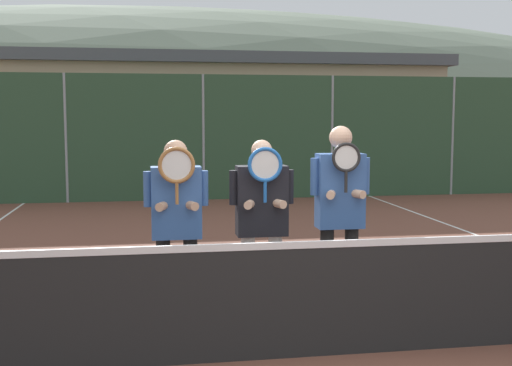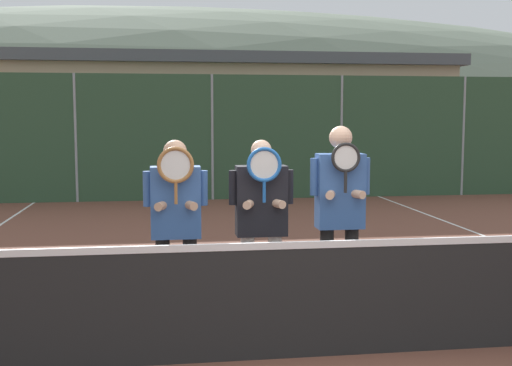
{
  "view_description": "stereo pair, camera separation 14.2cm",
  "coord_description": "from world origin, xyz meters",
  "px_view_note": "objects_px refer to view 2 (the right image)",
  "views": [
    {
      "loc": [
        -1.22,
        -4.86,
        1.93
      ],
      "look_at": [
        -0.23,
        1.14,
        1.3
      ],
      "focal_mm": 45.0,
      "sensor_mm": 36.0,
      "label": 1
    },
    {
      "loc": [
        -1.08,
        -4.88,
        1.93
      ],
      "look_at": [
        -0.23,
        1.14,
        1.3
      ],
      "focal_mm": 45.0,
      "sensor_mm": 36.0,
      "label": 2
    }
  ],
  "objects_px": {
    "player_center_left": "(261,215)",
    "car_center": "(370,150)",
    "player_leftmost": "(176,216)",
    "car_left_of_center": "(194,154)",
    "car_far_left": "(8,154)",
    "player_center_right": "(340,207)"
  },
  "relations": [
    {
      "from": "player_center_left",
      "to": "car_center",
      "type": "relative_size",
      "value": 0.38
    },
    {
      "from": "player_leftmost",
      "to": "car_left_of_center",
      "type": "distance_m",
      "value": 12.46
    },
    {
      "from": "car_far_left",
      "to": "car_left_of_center",
      "type": "xyz_separation_m",
      "value": [
        4.97,
        0.37,
        -0.06
      ]
    },
    {
      "from": "player_center_right",
      "to": "car_far_left",
      "type": "height_order",
      "value": "player_center_right"
    },
    {
      "from": "car_far_left",
      "to": "car_center",
      "type": "height_order",
      "value": "car_center"
    },
    {
      "from": "car_left_of_center",
      "to": "player_center_left",
      "type": "bearing_deg",
      "value": -89.64
    },
    {
      "from": "player_center_right",
      "to": "car_left_of_center",
      "type": "relative_size",
      "value": 0.44
    },
    {
      "from": "player_leftmost",
      "to": "player_center_right",
      "type": "xyz_separation_m",
      "value": [
        1.53,
        -0.04,
        0.06
      ]
    },
    {
      "from": "car_far_left",
      "to": "car_left_of_center",
      "type": "bearing_deg",
      "value": 4.28
    },
    {
      "from": "car_left_of_center",
      "to": "car_far_left",
      "type": "bearing_deg",
      "value": -175.72
    },
    {
      "from": "player_center_left",
      "to": "car_far_left",
      "type": "bearing_deg",
      "value": 112.72
    },
    {
      "from": "player_center_left",
      "to": "car_center",
      "type": "bearing_deg",
      "value": 67.53
    },
    {
      "from": "player_center_right",
      "to": "car_left_of_center",
      "type": "xyz_separation_m",
      "value": [
        -0.82,
        12.48,
        -0.23
      ]
    },
    {
      "from": "player_leftmost",
      "to": "player_center_left",
      "type": "distance_m",
      "value": 0.79
    },
    {
      "from": "player_center_left",
      "to": "player_center_right",
      "type": "bearing_deg",
      "value": -4.09
    },
    {
      "from": "car_far_left",
      "to": "car_center",
      "type": "relative_size",
      "value": 0.95
    },
    {
      "from": "player_center_right",
      "to": "car_left_of_center",
      "type": "height_order",
      "value": "player_center_right"
    },
    {
      "from": "player_leftmost",
      "to": "car_far_left",
      "type": "height_order",
      "value": "car_far_left"
    },
    {
      "from": "car_far_left",
      "to": "player_center_left",
      "type": "bearing_deg",
      "value": -67.28
    },
    {
      "from": "player_leftmost",
      "to": "player_center_left",
      "type": "height_order",
      "value": "player_leftmost"
    },
    {
      "from": "car_left_of_center",
      "to": "car_center",
      "type": "height_order",
      "value": "car_center"
    },
    {
      "from": "player_center_left",
      "to": "car_far_left",
      "type": "height_order",
      "value": "car_far_left"
    }
  ]
}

